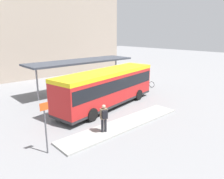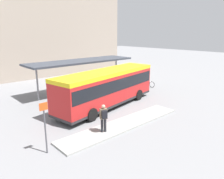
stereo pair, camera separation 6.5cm
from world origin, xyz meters
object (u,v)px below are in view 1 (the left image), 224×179
at_px(bicycle_green, 142,83).
at_px(city_bus, 108,86).
at_px(bicycle_red, 139,82).
at_px(pedestrian_waiting, 104,117).
at_px(platform_sign, 45,126).
at_px(bicycle_white, 148,84).
at_px(potted_planter_near_shelter, 128,83).

bearing_deg(bicycle_green, city_bus, -76.71).
bearing_deg(bicycle_red, pedestrian_waiting, -62.02).
xyz_separation_m(pedestrian_waiting, platform_sign, (-3.68, 0.29, 0.40)).
height_order(bicycle_white, bicycle_green, bicycle_white).
bearing_deg(platform_sign, pedestrian_waiting, -4.55).
xyz_separation_m(city_bus, bicycle_white, (8.08, 2.05, -1.46)).
xyz_separation_m(bicycle_white, potted_planter_near_shelter, (-2.43, 0.88, 0.32)).
distance_m(bicycle_white, bicycle_red, 1.41).
relative_size(bicycle_white, bicycle_green, 1.09).
distance_m(pedestrian_waiting, bicycle_green, 13.19).
height_order(bicycle_white, bicycle_red, bicycle_red).
xyz_separation_m(bicycle_red, potted_planter_near_shelter, (-2.33, -0.53, 0.30)).
height_order(city_bus, pedestrian_waiting, city_bus).
distance_m(city_bus, bicycle_red, 8.82).
bearing_deg(platform_sign, potted_planter_near_shelter, 26.55).
relative_size(bicycle_green, bicycle_red, 0.86).
bearing_deg(potted_planter_near_shelter, bicycle_green, -4.75).
xyz_separation_m(bicycle_white, bicycle_green, (-0.31, 0.70, -0.03)).
bearing_deg(potted_planter_near_shelter, bicycle_white, -19.90).
distance_m(bicycle_white, bicycle_green, 0.77).
xyz_separation_m(bicycle_green, bicycle_red, (0.22, 0.70, 0.05)).
height_order(bicycle_red, potted_planter_near_shelter, potted_planter_near_shelter).
relative_size(pedestrian_waiting, potted_planter_near_shelter, 1.37).
xyz_separation_m(pedestrian_waiting, bicycle_green, (11.40, 6.59, -0.82)).
distance_m(city_bus, bicycle_white, 8.46).
relative_size(city_bus, potted_planter_near_shelter, 8.08).
relative_size(bicycle_red, platform_sign, 0.64).
height_order(city_bus, potted_planter_near_shelter, city_bus).
xyz_separation_m(city_bus, pedestrian_waiting, (-3.64, -3.84, -0.67)).
relative_size(city_bus, bicycle_white, 6.33).
bearing_deg(platform_sign, city_bus, 25.90).
relative_size(bicycle_white, bicycle_red, 0.94).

